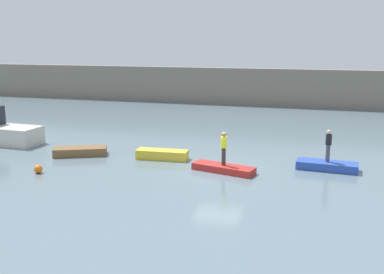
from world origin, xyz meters
name	(u,v)px	position (x,y,z in m)	size (l,w,h in m)	color
ground_plane	(218,171)	(0.00, 0.00, 0.00)	(120.00, 120.00, 0.00)	slate
embankment_wall	(274,87)	(0.00, 25.34, 1.97)	(80.00, 1.20, 3.94)	gray
rowboat_brown	(80,151)	(-8.82, 0.91, 0.24)	(3.12, 1.18, 0.49)	brown
rowboat_yellow	(162,155)	(-3.74, 1.50, 0.27)	(3.02, 0.91, 0.55)	gold
rowboat_red	(223,168)	(0.28, 0.00, 0.18)	(3.38, 1.00, 0.36)	red
rowboat_blue	(327,166)	(5.55, 1.94, 0.22)	(3.19, 1.14, 0.44)	#2B4CAD
person_hiviz_shirt	(224,146)	(0.28, 0.00, 1.38)	(0.32, 0.32, 1.80)	#38332D
person_dark_shirt	(328,144)	(5.55, 1.94, 1.43)	(0.32, 0.32, 1.76)	#4C4C56
mooring_buoy	(38,169)	(-8.99, -3.04, 0.22)	(0.45, 0.45, 0.45)	orange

